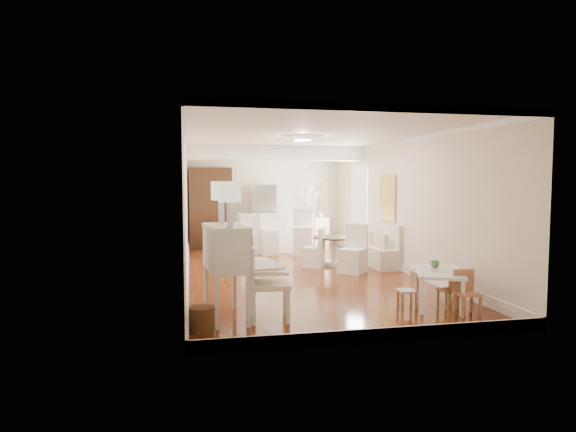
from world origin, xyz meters
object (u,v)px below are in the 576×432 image
object	(u,v)px
secretary_bureau	(226,272)
dining_table	(334,251)
slip_chair_far	(313,248)
breakfast_counter	(276,233)
gustavian_armchair	(270,283)
fridge	(276,216)
sideboard	(319,232)
kids_chair_a	(448,290)
kids_chair_b	(407,290)
wicker_basket	(202,319)
bar_stool_left	(269,234)
kids_table	(438,288)
bar_stool_right	(302,232)
slip_chair_near	(353,249)
pantry_cabinet	(211,208)
kids_chair_c	(468,293)

from	to	relation	value
secretary_bureau	dining_table	xyz separation A→B (m)	(2.73, 3.83, -0.33)
slip_chair_far	breakfast_counter	bearing A→B (deg)	-142.79
gustavian_armchair	fridge	bearing A→B (deg)	-5.36
slip_chair_far	sideboard	size ratio (longest dim) A/B	0.96
secretary_bureau	kids_chair_a	size ratio (longest dim) A/B	2.40
gustavian_armchair	sideboard	distance (m)	7.54
kids_chair_b	kids_chair_a	bearing A→B (deg)	86.20
wicker_basket	bar_stool_left	xyz separation A→B (m)	(1.89, 6.25, 0.37)
secretary_bureau	kids_table	distance (m)	3.25
dining_table	slip_chair_far	distance (m)	0.54
kids_chair_b	bar_stool_right	size ratio (longest dim) A/B	0.46
slip_chair_near	kids_table	bearing A→B (deg)	-39.81
slip_chair_far	kids_table	bearing A→B (deg)	43.41
secretary_bureau	sideboard	distance (m)	7.60
secretary_bureau	kids_table	bearing A→B (deg)	-5.73
slip_chair_far	pantry_cabinet	bearing A→B (deg)	-121.68
bar_stool_left	wicker_basket	bearing A→B (deg)	-111.05
dining_table	bar_stool_left	distance (m)	2.25
secretary_bureau	bar_stool_left	size ratio (longest dim) A/B	1.24
kids_chair_b	dining_table	size ratio (longest dim) A/B	0.57
bar_stool_left	pantry_cabinet	distance (m)	2.22
kids_chair_b	kids_chair_c	size ratio (longest dim) A/B	0.84
breakfast_counter	bar_stool_left	world-z (taller)	bar_stool_left
kids_table	kids_chair_b	distance (m)	0.51
dining_table	bar_stool_right	world-z (taller)	bar_stool_right
gustavian_armchair	slip_chair_near	distance (m)	3.78
wicker_basket	fridge	xyz separation A→B (m)	(2.35, 7.79, 0.74)
dining_table	sideboard	bearing A→B (deg)	81.01
slip_chair_near	bar_stool_left	bearing A→B (deg)	156.57
kids_chair_a	kids_chair_c	world-z (taller)	kids_chair_c
kids_table	pantry_cabinet	size ratio (longest dim) A/B	0.48
wicker_basket	breakfast_counter	distance (m)	7.08
kids_table	kids_chair_a	distance (m)	0.14
secretary_bureau	wicker_basket	size ratio (longest dim) A/B	4.11
kids_chair_a	kids_chair_b	world-z (taller)	kids_chair_b
dining_table	breakfast_counter	size ratio (longest dim) A/B	0.47
kids_chair_c	bar_stool_left	size ratio (longest dim) A/B	0.62
breakfast_counter	slip_chair_near	bearing A→B (deg)	-72.91
pantry_cabinet	bar_stool_right	bearing A→B (deg)	-40.07
dining_table	kids_table	bearing A→B (deg)	-82.53
gustavian_armchair	fridge	distance (m)	7.59
gustavian_armchair	pantry_cabinet	distance (m)	7.52
gustavian_armchair	pantry_cabinet	xyz separation A→B (m)	(-0.48, 7.48, 0.64)
dining_table	sideboard	world-z (taller)	sideboard
slip_chair_near	bar_stool_left	size ratio (longest dim) A/B	0.95
breakfast_counter	bar_stool_left	xyz separation A→B (m)	(-0.26, -0.49, 0.02)
kids_table	kids_chair_a	size ratio (longest dim) A/B	2.02
breakfast_counter	fridge	bearing A→B (deg)	79.22
dining_table	pantry_cabinet	xyz separation A→B (m)	(-2.63, 3.47, 0.82)
kids_chair_c	sideboard	distance (m)	7.41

